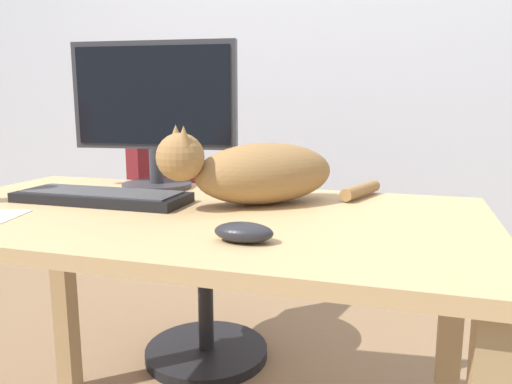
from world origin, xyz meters
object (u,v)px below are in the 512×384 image
cat (257,172)px  computer_mouse (244,232)px  keyboard (102,197)px  monitor (154,109)px  office_chair (194,254)px

cat → computer_mouse: (0.07, -0.32, -0.06)m
keyboard → cat: bearing=13.0°
keyboard → monitor: bearing=81.6°
office_chair → keyboard: 0.74m
monitor → office_chair: bearing=100.6°
cat → office_chair: bearing=127.0°
office_chair → computer_mouse: (0.50, -0.89, 0.35)m
cat → computer_mouse: bearing=-77.0°
office_chair → computer_mouse: office_chair is taller
keyboard → computer_mouse: computer_mouse is taller
monitor → keyboard: monitor is taller
monitor → computer_mouse: bearing=-47.7°
keyboard → cat: cat is taller
keyboard → office_chair: bearing=94.1°
monitor → keyboard: size_ratio=1.09×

